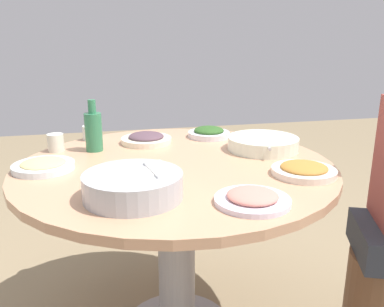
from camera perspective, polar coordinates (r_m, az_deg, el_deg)
The scene contains 11 objects.
round_dining_table at distance 1.60m, azimuth -2.28°, elevation -7.47°, with size 1.21×1.21×0.77m.
rice_bowl at distance 1.22m, azimuth -8.32°, elevation -4.43°, with size 0.30×0.30×0.08m.
soup_bowl at distance 1.74m, azimuth 10.01°, elevation 1.37°, with size 0.30×0.32×0.06m.
dish_eggplant at distance 1.84m, azimuth -6.49°, elevation 2.10°, with size 0.23×0.23×0.05m.
dish_greens at distance 1.94m, azimuth 2.40°, elevation 2.97°, with size 0.20×0.20×0.05m.
dish_noodles at distance 1.56m, azimuth -20.29°, elevation -1.58°, with size 0.22×0.22×0.04m.
dish_tofu_braise at distance 1.46m, azimuth 15.56°, elevation -2.25°, with size 0.22×0.22×0.04m.
dish_shrimp at distance 1.19m, azimuth 8.56°, elevation -6.28°, with size 0.22×0.22×0.04m.
green_bottle at distance 1.74m, azimuth -13.77°, elevation 3.19°, with size 0.07×0.07×0.22m.
tea_cup_near at distance 1.78m, azimuth -18.73°, elevation 1.46°, with size 0.07×0.07×0.07m, color silver.
tea_cup_far at distance 1.94m, azimuth -14.09°, elevation 2.87°, with size 0.08×0.08×0.07m, color white.
Camera 1 is at (0.26, 1.44, 1.24)m, focal length 37.67 mm.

